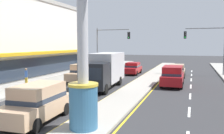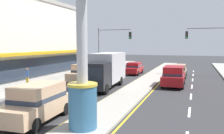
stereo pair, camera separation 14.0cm
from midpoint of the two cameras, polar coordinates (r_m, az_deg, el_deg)
name	(u,v)px [view 1 (the left image)]	position (r m, az deg, el deg)	size (l,w,h in m)	color
median_strip	(143,83)	(23.92, 7.31, -3.86)	(2.42, 52.00, 0.14)	#A39E93
sidewalk_left	(52,81)	(25.62, -14.42, -3.32)	(2.90, 60.00, 0.18)	#9E9B93
lane_markings	(140,86)	(22.63, 6.62, -4.56)	(9.16, 52.00, 0.01)	silver
district_sign	(83,40)	(10.60, -7.43, 6.52)	(6.41, 1.35, 8.33)	#33668C
storefront_left	(9,39)	(30.77, -23.64, 6.19)	(10.58, 21.00, 9.11)	silver
traffic_light_left_side	(109,42)	(33.02, -0.86, 6.04)	(4.86, 0.46, 6.20)	slate
traffic_light_right_side	(209,42)	(31.86, 22.12, 5.66)	(4.86, 0.46, 6.20)	slate
box_truck_near_right_lane	(104,69)	(21.53, -2.02, -0.50)	(2.53, 7.00, 3.12)	black
sedan_far_right_lane	(133,68)	(31.38, 4.84, -0.28)	(1.90, 4.33, 1.53)	maroon
sedan_near_left_lane	(177,70)	(29.63, 15.20, -0.79)	(1.88, 4.32, 1.53)	tan
suv_mid_left_lane	(83,73)	(24.95, -7.07, -1.35)	(2.02, 4.63, 1.90)	tan
suv_far_left_oncoming	(173,76)	(22.96, 14.13, -2.07)	(2.01, 4.62, 1.90)	maroon
suv_kerb_right	(38,102)	(12.92, -17.71, -8.04)	(2.13, 4.68, 1.90)	tan
pedestrian_near_kerb	(26,76)	(22.78, -20.02, -2.02)	(0.41, 0.45, 1.62)	gold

